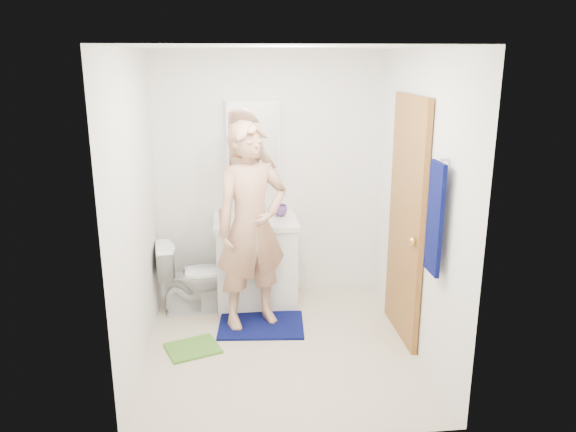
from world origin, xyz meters
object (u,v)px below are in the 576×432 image
object	(u,v)px
toothbrush_cup	(280,210)
soap_dispenser	(223,213)
towel	(435,219)
man	(251,227)
vanity_cabinet	(256,264)
medicine_cabinet	(253,137)
toilet	(194,277)

from	to	relation	value
toothbrush_cup	soap_dispenser	bearing A→B (deg)	-164.36
towel	man	xyz separation A→B (m)	(-1.24, 1.01, -0.32)
towel	soap_dispenser	xyz separation A→B (m)	(-1.48, 1.43, -0.31)
vanity_cabinet	medicine_cabinet	bearing A→B (deg)	90.00
toilet	toothbrush_cup	world-z (taller)	toothbrush_cup
soap_dispenser	toothbrush_cup	xyz separation A→B (m)	(0.55, 0.15, -0.04)
toilet	soap_dispenser	bearing A→B (deg)	-85.84
man	medicine_cabinet	bearing A→B (deg)	64.16
medicine_cabinet	towel	distance (m)	2.11
medicine_cabinet	toilet	distance (m)	1.43
towel	man	distance (m)	1.63
medicine_cabinet	toilet	size ratio (longest dim) A/B	1.03
medicine_cabinet	toothbrush_cup	distance (m)	0.75
toilet	man	size ratio (longest dim) A/B	0.38
toothbrush_cup	man	world-z (taller)	man
vanity_cabinet	toothbrush_cup	bearing A→B (deg)	21.61
toilet	toothbrush_cup	size ratio (longest dim) A/B	5.03
towel	toilet	bearing A→B (deg)	142.33
man	toilet	bearing A→B (deg)	125.15
medicine_cabinet	toothbrush_cup	world-z (taller)	medicine_cabinet
vanity_cabinet	soap_dispenser	xyz separation A→B (m)	(-0.30, -0.06, 0.54)
vanity_cabinet	medicine_cabinet	xyz separation A→B (m)	(0.00, 0.22, 1.20)
toilet	vanity_cabinet	bearing A→B (deg)	-86.32
towel	soap_dispenser	distance (m)	2.08
toilet	toothbrush_cup	xyz separation A→B (m)	(0.84, 0.21, 0.56)
soap_dispenser	toothbrush_cup	world-z (taller)	soap_dispenser
man	soap_dispenser	bearing A→B (deg)	98.97
towel	soap_dispenser	size ratio (longest dim) A/B	4.51
toothbrush_cup	medicine_cabinet	bearing A→B (deg)	152.58
soap_dispenser	medicine_cabinet	bearing A→B (deg)	43.07
vanity_cabinet	toilet	bearing A→B (deg)	-169.06
toothbrush_cup	toilet	bearing A→B (deg)	-165.82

